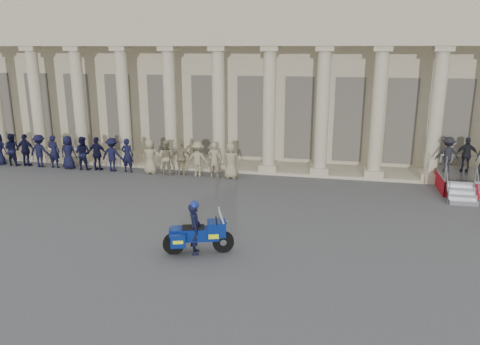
{
  "coord_description": "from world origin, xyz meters",
  "views": [
    {
      "loc": [
        4.79,
        -14.98,
        6.22
      ],
      "look_at": [
        1.14,
        1.87,
        1.6
      ],
      "focal_mm": 35.0,
      "sensor_mm": 36.0,
      "label": 1
    }
  ],
  "objects": [
    {
      "name": "ground",
      "position": [
        0.0,
        0.0,
        0.0
      ],
      "size": [
        90.0,
        90.0,
        0.0
      ],
      "primitive_type": "plane",
      "color": "#454547",
      "rests_on": "ground"
    },
    {
      "name": "building",
      "position": [
        -0.0,
        14.74,
        4.52
      ],
      "size": [
        40.0,
        12.5,
        9.0
      ],
      "color": "tan",
      "rests_on": "ground"
    },
    {
      "name": "officer_rank",
      "position": [
        -7.87,
        6.6,
        0.88
      ],
      "size": [
        15.7,
        0.67,
        1.76
      ],
      "color": "black",
      "rests_on": "ground"
    },
    {
      "name": "reviewing_stand",
      "position": [
        10.96,
        6.93,
        1.26
      ],
      "size": [
        4.04,
        3.79,
        2.36
      ],
      "color": "gray",
      "rests_on": "ground"
    },
    {
      "name": "motorcycle",
      "position": [
        0.69,
        -2.06,
        0.62
      ],
      "size": [
        2.15,
        1.2,
        1.42
      ],
      "rotation": [
        0.0,
        0.0,
        0.31
      ],
      "color": "black",
      "rests_on": "ground"
    },
    {
      "name": "rider",
      "position": [
        0.58,
        -2.1,
        0.86
      ],
      "size": [
        0.55,
        0.69,
        1.72
      ],
      "rotation": [
        0.0,
        0.0,
        1.88
      ],
      "color": "black",
      "rests_on": "ground"
    }
  ]
}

